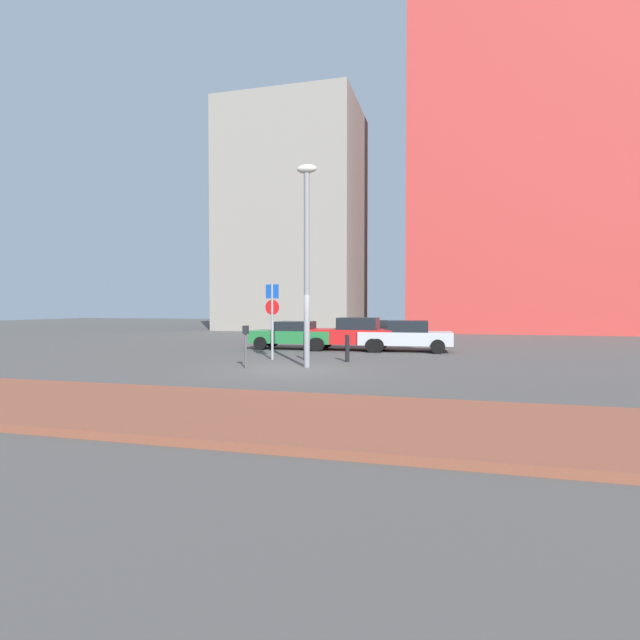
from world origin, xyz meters
The scene contains 12 objects.
ground_plane centered at (0.00, 0.00, 0.00)m, with size 120.00×120.00×0.00m, color #4C4947.
sidewalk_brick centered at (0.00, -6.97, 0.07)m, with size 40.00×4.20×0.14m, color brown.
parked_car_green centered at (-2.35, 7.36, 0.71)m, with size 4.07×1.93×1.38m.
parked_car_red centered at (0.57, 7.54, 0.80)m, with size 4.15×2.15×1.57m.
parked_car_silver centered at (3.12, 7.57, 0.74)m, with size 4.37×2.24×1.45m.
parking_sign_post centered at (-1.67, 2.60, 1.89)m, with size 0.60×0.11×3.00m.
parking_meter centered at (-1.58, -0.20, 0.94)m, with size 0.18×0.14×1.46m.
street_lamp centered at (0.34, 0.60, 4.09)m, with size 0.70×0.36×6.95m.
traffic_bollard_near centered at (-0.40, 2.91, 0.53)m, with size 0.15×0.15×1.06m, color black.
traffic_bollard_mid centered at (1.35, 2.63, 0.51)m, with size 0.16×0.16×1.03m, color black.
building_colorful_midrise centered at (11.00, 29.99, 13.72)m, with size 18.57×13.52×27.45m, color #BF3833.
building_under_construction centered at (-8.95, 27.89, 10.14)m, with size 12.10×10.10×20.28m, color gray.
Camera 1 is at (5.11, -15.52, 2.10)m, focal length 27.45 mm.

